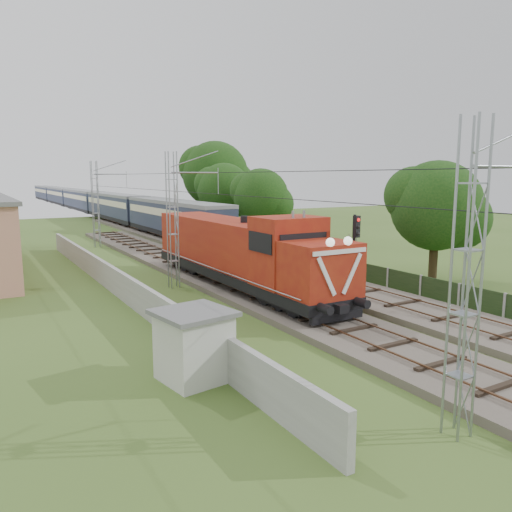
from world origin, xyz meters
TOP-DOWN VIEW (x-y plane):
  - ground at (0.00, 0.00)m, footprint 140.00×140.00m
  - track_main at (0.00, 7.00)m, footprint 4.20×70.00m
  - track_side at (5.00, 20.00)m, footprint 4.20×80.00m
  - catenary at (-2.95, 12.00)m, footprint 3.31×70.00m
  - boundary_wall at (-6.50, 12.00)m, footprint 0.25×40.00m
  - fence at (8.00, 3.00)m, footprint 0.12×32.00m
  - locomotive at (0.00, 9.18)m, footprint 3.15×17.99m
  - coach_rake at (5.00, 78.84)m, footprint 3.07×114.58m
  - signal_post at (2.67, 2.45)m, footprint 0.52×0.41m
  - relay_hut at (-7.40, -1.36)m, footprint 2.56×2.56m
  - tree_a at (11.78, 5.36)m, footprint 5.84×5.56m
  - tree_b at (11.67, 26.44)m, footprint 5.69×5.42m
  - tree_c at (11.25, 33.61)m, footprint 6.22×5.92m
  - tree_d at (13.05, 39.50)m, footprint 8.35×7.95m

SIDE VIEW (x-z plane):
  - ground at x=0.00m, z-range 0.00..0.00m
  - track_main at x=0.00m, z-range -0.04..0.41m
  - track_side at x=5.00m, z-range -0.04..0.41m
  - fence at x=8.00m, z-range 0.00..1.20m
  - boundary_wall at x=-6.50m, z-range 0.00..1.50m
  - relay_hut at x=-7.40m, z-range 0.01..2.33m
  - locomotive at x=0.00m, z-range 0.05..4.62m
  - coach_rake at x=5.00m, z-range 0.77..4.31m
  - signal_post at x=2.67m, z-range 0.89..5.66m
  - catenary at x=-2.95m, z-range 0.05..8.05m
  - tree_b at x=11.67m, z-range 0.91..8.29m
  - tree_a at x=11.78m, z-range 0.93..8.50m
  - tree_c at x=11.25m, z-range 1.00..9.06m
  - tree_d at x=13.05m, z-range 1.34..12.17m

